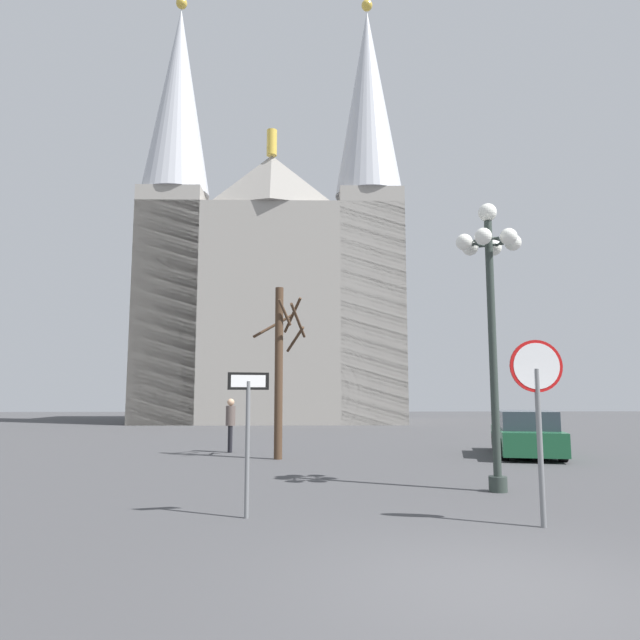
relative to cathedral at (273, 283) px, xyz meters
name	(u,v)px	position (x,y,z in m)	size (l,w,h in m)	color
ground_plane	(505,590)	(3.89, -34.89, -9.88)	(120.00, 120.00, 0.00)	#424244
cathedral	(273,283)	(0.00, 0.00, 0.00)	(18.17, 11.06, 30.50)	gray
stop_sign	(537,394)	(5.41, -32.26, -7.96)	(0.79, 0.08, 2.73)	slate
one_way_arrow_sign	(248,423)	(1.04, -31.47, -8.41)	(0.65, 0.19, 2.26)	slate
street_lamp	(490,289)	(5.80, -29.20, -5.79)	(1.38, 1.24, 5.91)	#2D3833
bare_tree	(280,365)	(1.28, -23.21, -7.08)	(1.68, 1.68, 5.19)	#473323
parked_car_near_green	(526,434)	(9.03, -22.55, -9.21)	(2.88, 4.85, 1.41)	#1E5B38
pedestrian_walking	(230,419)	(-0.43, -21.13, -8.79)	(0.32, 0.32, 1.78)	black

